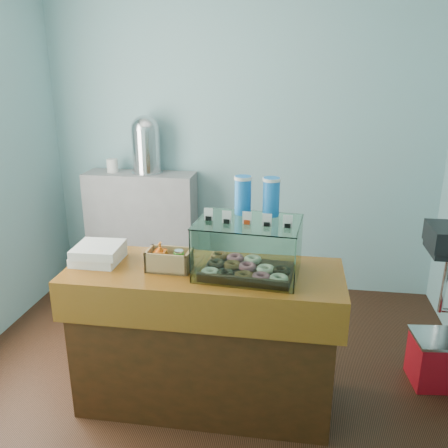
% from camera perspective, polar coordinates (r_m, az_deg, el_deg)
% --- Properties ---
extents(ground, '(3.50, 3.50, 0.00)m').
position_cam_1_polar(ground, '(3.41, -1.39, -17.73)').
color(ground, black).
rests_on(ground, ground).
extents(room_shell, '(3.54, 3.04, 2.82)m').
position_cam_1_polar(room_shell, '(2.78, -1.10, 12.04)').
color(room_shell, '#82B8BE').
rests_on(room_shell, ground).
extents(counter, '(1.60, 0.60, 0.90)m').
position_cam_1_polar(counter, '(2.95, -2.35, -13.41)').
color(counter, '#46210D').
rests_on(counter, ground).
extents(back_shelf, '(1.00, 0.32, 1.10)m').
position_cam_1_polar(back_shelf, '(4.51, -9.76, -0.78)').
color(back_shelf, gray).
rests_on(back_shelf, ground).
extents(display_case, '(0.60, 0.46, 0.53)m').
position_cam_1_polar(display_case, '(2.66, 3.03, -2.29)').
color(display_case, '#371A10').
rests_on(display_case, counter).
extents(condiment_crate, '(0.25, 0.16, 0.16)m').
position_cam_1_polar(condiment_crate, '(2.74, -6.72, -4.32)').
color(condiment_crate, '#A98254').
rests_on(condiment_crate, counter).
extents(pastry_boxes, '(0.28, 0.28, 0.11)m').
position_cam_1_polar(pastry_boxes, '(2.93, -14.87, -3.43)').
color(pastry_boxes, silver).
rests_on(pastry_boxes, counter).
extents(coffee_urn, '(0.28, 0.28, 0.51)m').
position_cam_1_polar(coffee_urn, '(4.31, -9.37, 9.59)').
color(coffee_urn, silver).
rests_on(coffee_urn, back_shelf).
extents(red_cooler, '(0.42, 0.34, 0.35)m').
position_cam_1_polar(red_cooler, '(3.56, 24.69, -14.61)').
color(red_cooler, red).
rests_on(red_cooler, ground).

